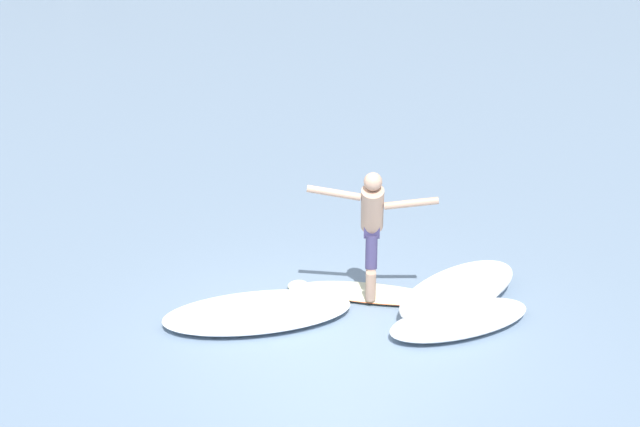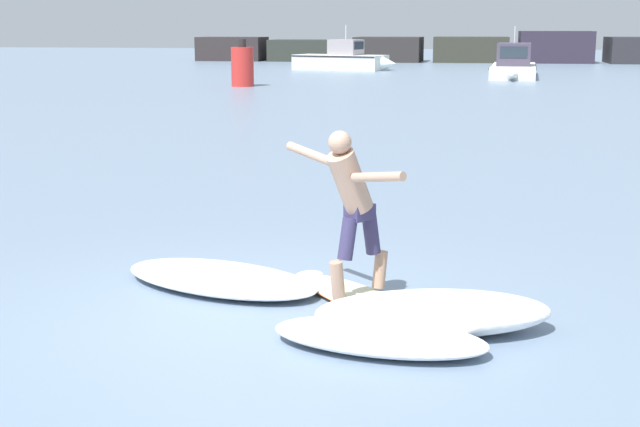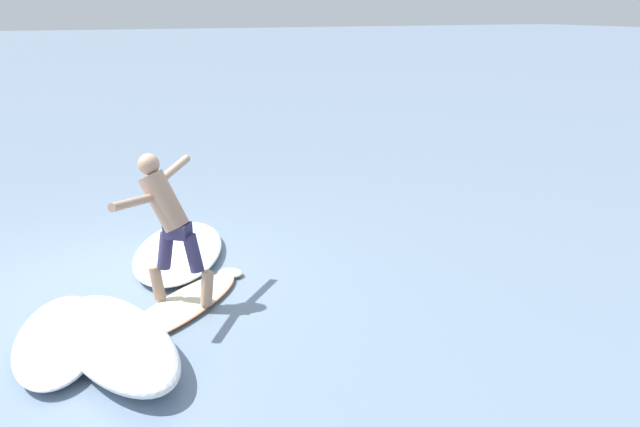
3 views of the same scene
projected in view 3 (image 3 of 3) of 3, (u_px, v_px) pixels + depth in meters
ground_plane at (123, 282)px, 7.67m from camera, size 200.00×200.00×0.00m
surfboard at (185, 303)px, 7.01m from camera, size 1.72×1.86×0.22m
surfer at (167, 217)px, 6.68m from camera, size 1.32×1.08×1.67m
wave_foam_at_tail at (60, 338)px, 6.16m from camera, size 2.00×1.09×0.21m
wave_foam_at_nose at (179, 251)px, 8.40m from camera, size 2.58×1.88×0.19m
wave_foam_beside at (117, 341)px, 5.95m from camera, size 2.30×1.33×0.37m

